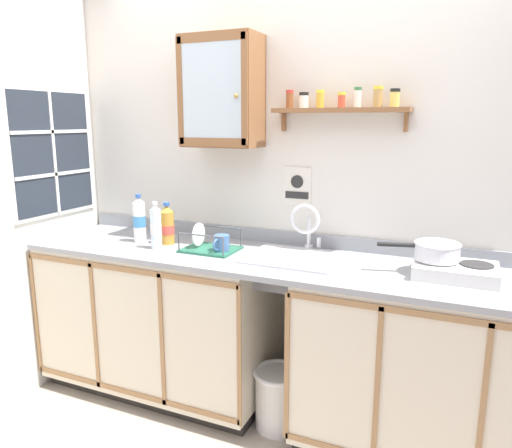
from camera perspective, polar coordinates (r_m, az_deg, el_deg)
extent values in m
plane|color=#9E9384|center=(2.82, 0.16, -24.22)|extent=(5.99, 5.99, 0.00)
cube|color=silver|center=(2.87, 5.06, 4.87)|extent=(3.59, 0.05, 2.63)
cube|color=black|center=(3.34, -10.54, -17.36)|extent=(1.37, 0.57, 0.08)
cube|color=beige|center=(3.12, -11.18, -10.25)|extent=(1.40, 0.63, 0.84)
cube|color=#997047|center=(2.76, -15.31, -5.15)|extent=(1.40, 0.01, 0.03)
cube|color=#997047|center=(3.06, -14.50, -18.63)|extent=(1.40, 0.01, 0.03)
cube|color=#997047|center=(3.35, -24.45, -9.60)|extent=(0.02, 0.01, 0.77)
cube|color=#997047|center=(3.03, -18.41, -11.37)|extent=(0.02, 0.01, 0.77)
cube|color=#997047|center=(2.76, -10.99, -13.34)|extent=(0.02, 0.01, 0.77)
cube|color=#997047|center=(2.54, -1.99, -15.40)|extent=(0.02, 0.01, 0.77)
cube|color=black|center=(2.89, 19.42, -23.09)|extent=(1.27, 0.57, 0.08)
cube|color=beige|center=(2.63, 20.08, -15.22)|extent=(1.30, 0.63, 0.84)
cube|color=#997047|center=(2.18, 20.19, -10.09)|extent=(1.30, 0.01, 0.03)
cube|color=#997047|center=(2.46, 3.62, -16.49)|extent=(0.02, 0.01, 0.77)
cube|color=#997047|center=(2.36, 14.01, -18.07)|extent=(0.02, 0.01, 0.77)
cube|color=#997047|center=(2.35, 25.04, -19.13)|extent=(0.02, 0.01, 0.77)
cube|color=gray|center=(2.63, 2.49, -4.32)|extent=(2.95, 0.66, 0.03)
cube|color=gray|center=(2.89, 4.71, -1.69)|extent=(2.95, 0.02, 0.08)
cube|color=silver|center=(2.61, 4.41, -3.96)|extent=(0.49, 0.41, 0.01)
cube|color=slate|center=(2.65, 4.36, -6.88)|extent=(0.41, 0.33, 0.01)
cube|color=slate|center=(2.79, 5.54, -4.59)|extent=(0.41, 0.01, 0.14)
cube|color=slate|center=(2.48, 3.07, -6.64)|extent=(0.41, 0.01, 0.14)
cylinder|color=#4C4C51|center=(2.66, 4.36, -6.92)|extent=(0.04, 0.04, 0.01)
cylinder|color=silver|center=(2.81, 6.18, -2.72)|extent=(0.05, 0.05, 0.02)
cylinder|color=silver|center=(2.79, 6.22, -0.82)|extent=(0.02, 0.02, 0.17)
torus|color=silver|center=(2.70, 5.78, 0.58)|extent=(0.17, 0.02, 0.17)
cylinder|color=silver|center=(2.79, 7.37, -2.18)|extent=(0.02, 0.02, 0.06)
cube|color=silver|center=(2.48, 22.36, -5.11)|extent=(0.37, 0.28, 0.07)
cylinder|color=#2D2D2D|center=(2.49, 20.38, -4.01)|extent=(0.15, 0.15, 0.01)
cylinder|color=#2D2D2D|center=(2.49, 24.49, -4.36)|extent=(0.15, 0.15, 0.01)
cylinder|color=black|center=(2.36, 20.09, -5.76)|extent=(0.03, 0.02, 0.03)
cylinder|color=black|center=(2.36, 24.43, -6.13)|extent=(0.03, 0.02, 0.03)
cylinder|color=silver|center=(2.48, 20.46, -3.07)|extent=(0.21, 0.21, 0.08)
torus|color=silver|center=(2.47, 20.52, -2.19)|extent=(0.22, 0.22, 0.01)
cylinder|color=black|center=(2.44, 16.07, -2.34)|extent=(0.18, 0.07, 0.02)
cylinder|color=silver|center=(2.84, -11.65, -0.61)|extent=(0.06, 0.06, 0.23)
cone|color=silver|center=(2.82, -11.76, 1.93)|extent=(0.06, 0.06, 0.03)
cylinder|color=white|center=(2.82, -11.78, 2.41)|extent=(0.03, 0.03, 0.02)
cylinder|color=white|center=(2.84, -11.65, -0.55)|extent=(0.06, 0.06, 0.06)
cylinder|color=white|center=(3.02, -13.50, 0.17)|extent=(0.07, 0.07, 0.24)
cone|color=white|center=(3.00, -13.63, 2.72)|extent=(0.07, 0.07, 0.03)
cylinder|color=#2D59B2|center=(3.00, -13.66, 3.23)|extent=(0.03, 0.03, 0.02)
cylinder|color=#3F8CCC|center=(3.02, -13.51, 0.33)|extent=(0.08, 0.08, 0.07)
cylinder|color=gold|center=(2.95, -10.36, -0.45)|extent=(0.08, 0.08, 0.19)
cone|color=gold|center=(2.92, -10.45, 1.77)|extent=(0.08, 0.08, 0.04)
cylinder|color=#2D59B2|center=(2.92, -10.47, 2.32)|extent=(0.04, 0.04, 0.02)
cylinder|color=#D84C3F|center=(2.95, -10.36, -0.64)|extent=(0.08, 0.08, 0.05)
cube|color=#26664C|center=(2.78, -5.35, -2.98)|extent=(0.30, 0.24, 0.01)
cylinder|color=#4C4F54|center=(2.75, -9.06, -2.07)|extent=(0.01, 0.01, 0.10)
cylinder|color=#4C4F54|center=(2.61, -3.87, -2.69)|extent=(0.01, 0.01, 0.10)
cylinder|color=#4C4F54|center=(2.93, -6.71, -1.10)|extent=(0.01, 0.01, 0.10)
cylinder|color=#4C4F54|center=(2.80, -1.76, -1.63)|extent=(0.01, 0.01, 0.10)
cylinder|color=#4C4F54|center=(2.66, -6.56, -1.32)|extent=(0.28, 0.01, 0.01)
cylinder|color=#4C4F54|center=(2.85, -4.30, -0.37)|extent=(0.28, 0.01, 0.01)
cylinder|color=white|center=(2.80, -6.74, -1.21)|extent=(0.01, 0.13, 0.13)
cylinder|color=#3F6699|center=(2.72, -4.03, -2.35)|extent=(0.09, 0.09, 0.10)
torus|color=#3F6699|center=(2.68, -4.64, -2.46)|extent=(0.02, 0.07, 0.07)
cube|color=brown|center=(2.88, -4.00, 15.20)|extent=(0.45, 0.24, 0.62)
cube|color=silver|center=(2.77, -5.25, 15.30)|extent=(0.37, 0.01, 0.51)
cube|color=brown|center=(2.87, -8.89, 15.10)|extent=(0.04, 0.01, 0.58)
cube|color=brown|center=(2.68, -1.36, 15.46)|extent=(0.04, 0.01, 0.58)
cube|color=brown|center=(2.80, -5.38, 21.03)|extent=(0.42, 0.01, 0.05)
cube|color=brown|center=(2.77, -5.15, 9.51)|extent=(0.42, 0.01, 0.05)
sphere|color=olive|center=(2.68, -2.38, 14.79)|extent=(0.02, 0.02, 0.02)
cube|color=brown|center=(2.68, 9.81, 13.02)|extent=(0.73, 0.14, 0.02)
cube|color=brown|center=(2.83, 3.30, 11.86)|extent=(0.02, 0.03, 0.10)
cube|color=brown|center=(2.67, 17.19, 11.34)|extent=(0.02, 0.03, 0.10)
cylinder|color=brown|center=(2.77, 3.97, 14.22)|extent=(0.04, 0.04, 0.08)
cylinder|color=red|center=(2.77, 3.99, 15.24)|extent=(0.04, 0.04, 0.02)
cylinder|color=silver|center=(2.73, 5.63, 14.08)|extent=(0.05, 0.05, 0.07)
cylinder|color=black|center=(2.73, 5.65, 14.95)|extent=(0.05, 0.05, 0.02)
cylinder|color=gold|center=(2.71, 7.53, 14.16)|extent=(0.04, 0.04, 0.08)
cylinder|color=yellow|center=(2.72, 7.56, 15.16)|extent=(0.04, 0.04, 0.02)
cylinder|color=#CC4C33|center=(2.68, 10.00, 13.97)|extent=(0.04, 0.04, 0.06)
cylinder|color=yellow|center=(2.68, 10.03, 14.83)|extent=(0.04, 0.04, 0.02)
cylinder|color=silver|center=(2.67, 11.83, 14.16)|extent=(0.04, 0.04, 0.09)
cylinder|color=#33723F|center=(2.67, 11.88, 15.28)|extent=(0.04, 0.04, 0.02)
cylinder|color=tan|center=(2.63, 14.10, 14.10)|extent=(0.05, 0.05, 0.09)
cylinder|color=yellow|center=(2.64, 14.16, 15.25)|extent=(0.05, 0.05, 0.02)
cylinder|color=#E0C659|center=(2.61, 15.96, 13.86)|extent=(0.05, 0.05, 0.07)
cylinder|color=black|center=(2.62, 16.02, 14.85)|extent=(0.05, 0.05, 0.02)
cube|color=silver|center=(2.84, 4.91, 4.42)|extent=(0.17, 0.01, 0.23)
cube|color=#262626|center=(2.84, 4.86, 3.39)|extent=(0.14, 0.00, 0.04)
cylinder|color=#262626|center=(2.83, 4.89, 4.97)|extent=(0.07, 0.00, 0.07)
cube|color=#262D38|center=(3.32, -22.69, 7.68)|extent=(0.01, 0.61, 0.74)
cube|color=white|center=(3.33, -22.81, 7.68)|extent=(0.02, 0.66, 0.79)
cube|color=white|center=(3.31, -22.62, 7.68)|extent=(0.01, 0.02, 0.74)
cube|color=white|center=(3.32, -22.44, 5.43)|extent=(0.01, 0.61, 0.02)
cube|color=white|center=(3.31, -22.81, 9.95)|extent=(0.01, 0.61, 0.02)
cylinder|color=silver|center=(2.85, 2.64, -19.90)|extent=(0.25, 0.25, 0.33)
torus|color=white|center=(2.76, 2.68, -17.02)|extent=(0.28, 0.28, 0.03)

